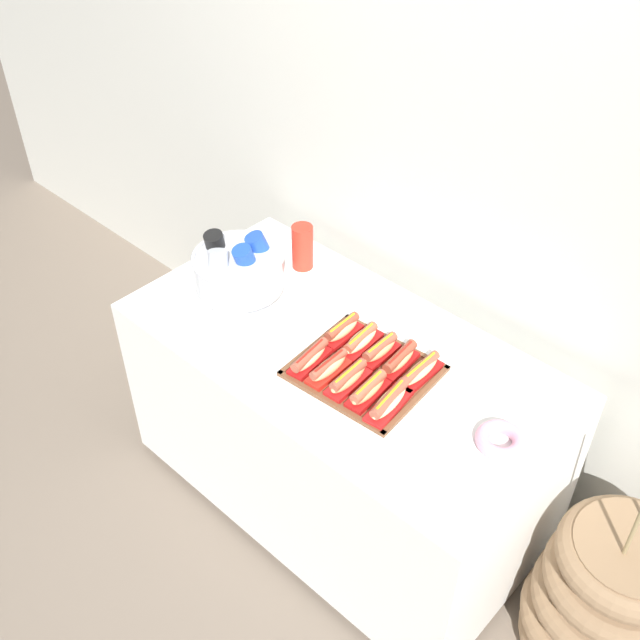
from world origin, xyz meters
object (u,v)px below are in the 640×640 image
floor_vase (608,601)px  punch_bowl (238,270)px  hot_dog_5 (342,330)px  hot_dog_8 (400,360)px  hot_dog_1 (329,368)px  cup_stack (302,247)px  hot_dog_7 (380,350)px  hot_dog_3 (368,390)px  hot_dog_9 (420,371)px  serving_tray (364,371)px  hot_dog_0 (310,358)px  hot_dog_6 (361,341)px  buffet_table (340,423)px  hot_dog_2 (348,379)px  donut (501,440)px  hot_dog_4 (389,402)px

floor_vase → punch_bowl: punch_bowl is taller
hot_dog_5 → hot_dog_8: size_ratio=0.96×
hot_dog_1 → cup_stack: 0.58m
hot_dog_7 → hot_dog_3: bearing=-61.4°
hot_dog_7 → hot_dog_9: hot_dog_7 is taller
hot_dog_5 → hot_dog_7: bearing=4.1°
serving_tray → hot_dog_0: bearing=-147.0°
hot_dog_3 → cup_stack: cup_stack is taller
hot_dog_1 → hot_dog_8: hot_dog_8 is taller
hot_dog_6 → cup_stack: cup_stack is taller
hot_dog_8 → hot_dog_7: bearing=-175.9°
hot_dog_6 → floor_vase: bearing=4.2°
hot_dog_3 → buffet_table: bearing=150.8°
floor_vase → punch_bowl: size_ratio=3.17×
hot_dog_2 → cup_stack: cup_stack is taller
hot_dog_2 → donut: bearing=14.8°
hot_dog_4 → floor_vase: bearing=17.0°
serving_tray → hot_dog_6: bearing=136.4°
hot_dog_1 → hot_dog_4: bearing=4.1°
hot_dog_2 → hot_dog_7: 0.17m
floor_vase → hot_dog_0: floor_vase is taller
hot_dog_3 → hot_dog_6: (-0.16, 0.15, -0.00)m
hot_dog_4 → hot_dog_6: size_ratio=1.09×
hot_dog_0 → hot_dog_9: (0.29, 0.19, 0.00)m
buffet_table → hot_dog_8: (0.20, 0.05, 0.40)m
donut → hot_dog_2: bearing=-165.2°
hot_dog_1 → hot_dog_6: (-0.01, 0.16, -0.00)m
hot_dog_4 → hot_dog_5: 0.34m
serving_tray → hot_dog_9: 0.17m
hot_dog_1 → hot_dog_4: hot_dog_1 is taller
serving_tray → punch_bowl: 0.55m
serving_tray → hot_dog_7: bearing=94.1°
hot_dog_4 → punch_bowl: punch_bowl is taller
hot_dog_2 → hot_dog_7: hot_dog_2 is taller
punch_bowl → donut: (1.00, 0.07, -0.12)m
buffet_table → hot_dog_2: (0.13, -0.12, 0.40)m
hot_dog_9 → hot_dog_3: bearing=-110.3°
hot_dog_2 → hot_dog_9: bearing=51.9°
hot_dog_0 → serving_tray: bearing=33.0°
hot_dog_3 → hot_dog_9: hot_dog_3 is taller
serving_tray → punch_bowl: punch_bowl is taller
hot_dog_3 → hot_dog_5: (-0.24, 0.15, 0.00)m
floor_vase → hot_dog_0: size_ratio=5.70×
hot_dog_7 → donut: 0.48m
hot_dog_0 → hot_dog_2: hot_dog_2 is taller
hot_dog_3 → punch_bowl: size_ratio=0.54×
serving_tray → hot_dog_4: hot_dog_4 is taller
floor_vase → punch_bowl: 1.55m
floor_vase → hot_dog_0: bearing=-166.7°
serving_tray → donut: (0.47, 0.04, 0.02)m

